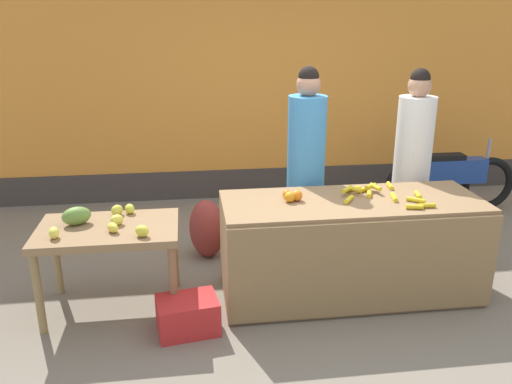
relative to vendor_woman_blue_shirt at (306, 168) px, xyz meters
The scene contains 12 objects.
ground_plane 1.13m from the vendor_woman_blue_shirt, 101.86° to the right, with size 24.00×24.00×0.00m, color #756B5B.
market_wall_back 2.11m from the vendor_woman_blue_shirt, 93.74° to the left, with size 8.45×0.23×2.91m.
fruit_stall_counter 0.86m from the vendor_woman_blue_shirt, 69.48° to the right, with size 2.09×0.80×0.83m.
side_table_wooden 1.82m from the vendor_woman_blue_shirt, 159.26° to the right, with size 1.06×0.69×0.70m.
banana_bunch_pile 0.77m from the vendor_woman_blue_shirt, 50.66° to the right, with size 0.68×0.63×0.07m.
orange_pile 0.64m from the vendor_woman_blue_shirt, 112.37° to the right, with size 0.15×0.18×0.09m.
mango_papaya_pile 1.89m from the vendor_woman_blue_shirt, 161.41° to the right, with size 0.74×0.61×0.14m.
vendor_woman_blue_shirt is the anchor object (origin of this frame).
vendor_woman_white_shirt 1.03m from the vendor_woman_blue_shirt, ahead, with size 0.34×0.34×1.78m.
parked_motorcycle 2.32m from the vendor_woman_blue_shirt, 28.11° to the left, with size 1.60×0.18×0.88m.
produce_crate 1.71m from the vendor_woman_blue_shirt, 136.60° to the right, with size 0.44×0.32×0.26m, color red.
produce_sack 1.12m from the vendor_woman_blue_shirt, 166.92° to the left, with size 0.36×0.30×0.58m, color maroon.
Camera 1 is at (-0.92, -3.82, 2.24)m, focal length 36.86 mm.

